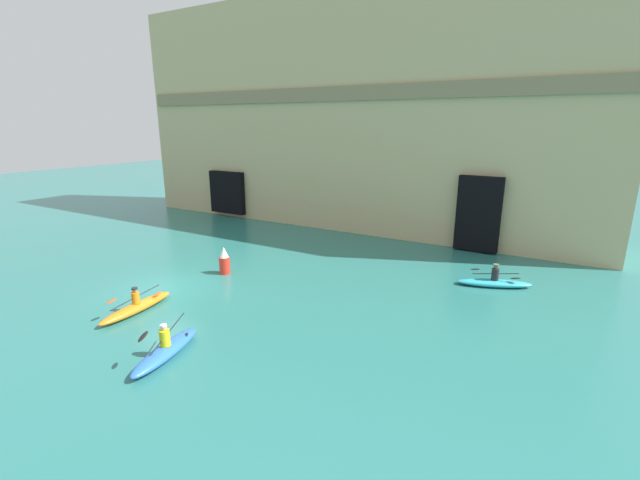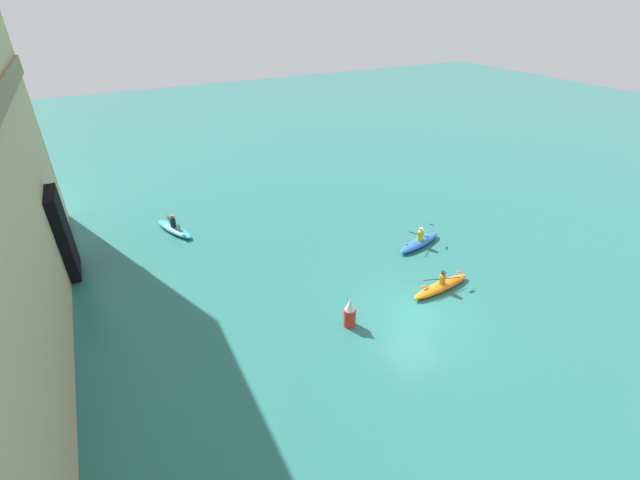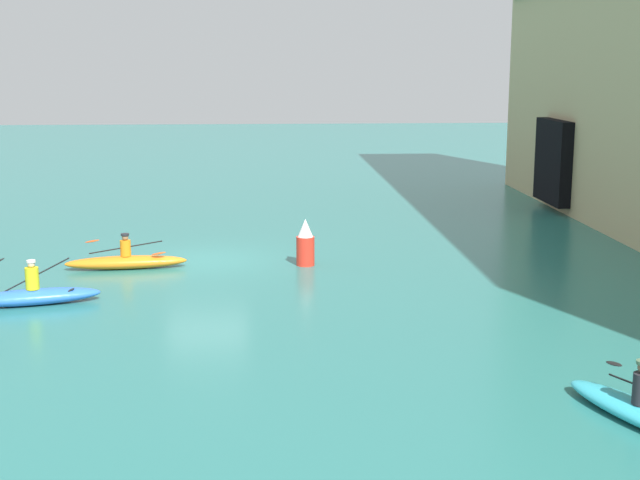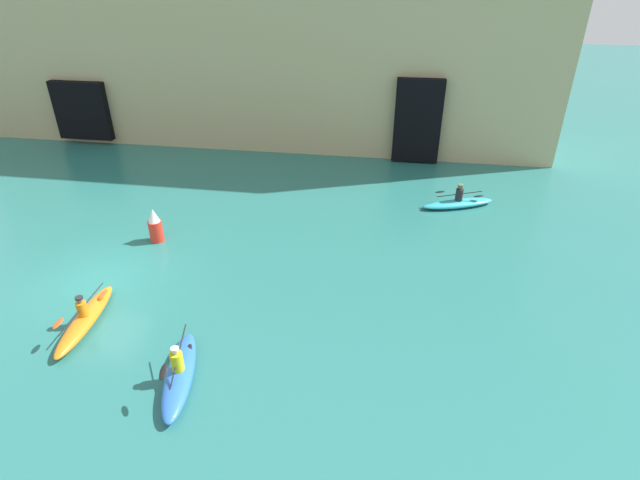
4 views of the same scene
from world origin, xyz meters
TOP-DOWN VIEW (x-y plane):
  - ground_plane at (0.00, 0.00)m, footprint 120.00×120.00m
  - kayak_blue at (4.80, -4.10)m, footprint 1.50×3.43m
  - kayak_cyan at (13.17, 8.22)m, footprint 3.46×2.00m
  - kayak_orange at (0.93, -2.32)m, footprint 0.97×3.63m
  - marker_buoy at (0.83, 3.06)m, footprint 0.55×0.55m

SIDE VIEW (x-z plane):
  - ground_plane at x=0.00m, z-range 0.00..0.00m
  - kayak_cyan at x=13.17m, z-range -0.34..0.77m
  - kayak_orange at x=0.93m, z-range -0.30..0.77m
  - kayak_blue at x=4.80m, z-range -0.38..0.88m
  - marker_buoy at x=0.83m, z-range -0.05..1.38m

